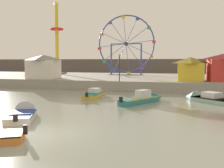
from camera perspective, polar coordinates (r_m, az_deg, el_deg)
The scene contains 12 objects.
ground_plane at distance 14.03m, azimuth -15.06°, elevation -10.74°, with size 240.00×240.00×0.00m, color gray.
quay_promenade at distance 43.79m, azimuth 6.20°, elevation 0.86°, with size 110.00×23.37×1.27m, color gray.
distant_town_skyline at distance 69.17m, azimuth 9.59°, elevation 3.61°, with size 140.00×3.00×4.40m, color #564C47.
motorboat_seafoam at distance 25.80m, azimuth 20.00°, elevation -3.04°, with size 5.50×5.28×1.50m.
motorboat_mustard_yellow at distance 27.96m, azimuth -3.65°, elevation -2.15°, with size 1.39×5.02×1.32m.
motorboat_teal_painted at distance 23.92m, azimuth 7.18°, elevation -3.21°, with size 3.75×5.46×1.42m.
motorboat_white_red_stripe at distance 18.82m, azimuth -18.87°, elevation -6.15°, with size 3.13×4.44×1.49m.
ferris_wheel_blue_frame at distance 48.23m, azimuth 3.11°, elevation 8.58°, with size 10.78×1.20×10.99m.
drop_tower_yellow_tower at distance 54.39m, azimuth -12.02°, elevation 9.36°, with size 2.80×2.80×14.35m.
carnival_booth_yellow_awning at distance 35.04m, azimuth 16.87°, elevation 3.29°, with size 3.57×3.76×3.04m.
carnival_booth_white_ticket at distance 39.66m, azimuth -14.84°, elevation 3.82°, with size 4.76×3.69×3.47m.
promenade_lamp_near at distance 32.87m, azimuth 1.65°, elevation 4.74°, with size 0.32×0.32×3.55m.
Camera 1 is at (6.89, -11.63, 3.76)m, focal length 41.57 mm.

